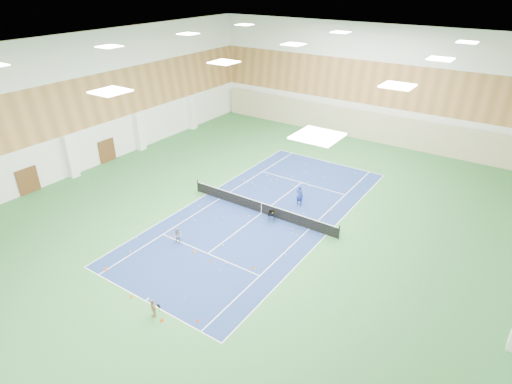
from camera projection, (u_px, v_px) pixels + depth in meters
ground at (261, 213)px, 32.84m from camera, size 40.00×40.00×0.00m
room_shell at (262, 139)px, 30.07m from camera, size 36.00×40.00×12.00m
wood_cladding at (262, 112)px, 29.14m from camera, size 36.00×40.00×8.00m
ceiling_light_grid at (263, 52)px, 27.33m from camera, size 21.40×25.40×0.06m
court_surface at (261, 213)px, 32.83m from camera, size 10.97×23.77×0.01m
tennis_balls_scatter at (261, 213)px, 32.81m from camera, size 10.57×22.77×0.07m
tennis_net at (261, 207)px, 32.58m from camera, size 12.80×0.10×1.10m
back_curtain at (361, 125)px, 46.59m from camera, size 35.40×0.16×3.20m
door_left_a at (28, 181)px, 35.38m from camera, size 0.08×1.80×2.20m
door_left_b at (107, 151)px, 41.26m from camera, size 0.08×1.80×2.20m
coach at (300, 195)px, 33.61m from camera, size 0.62×0.41×1.70m
child_court at (178, 236)px, 28.93m from camera, size 0.70×0.62×1.21m
child_apron at (153, 308)px, 22.81m from camera, size 0.72×0.51×1.14m
ball_cart at (271, 216)px, 31.56m from camera, size 0.63×0.63×0.84m
cone_svc_a at (168, 236)px, 29.79m from camera, size 0.19×0.19×0.21m
cone_svc_b at (195, 251)px, 28.21m from camera, size 0.22×0.22×0.24m
cone_svc_c at (211, 260)px, 27.34m from camera, size 0.17×0.17×0.19m
cone_svc_d at (253, 267)px, 26.72m from camera, size 0.19×0.19×0.21m
cone_base_a at (106, 268)px, 26.55m from camera, size 0.23×0.23×0.25m
cone_base_b at (131, 296)px, 24.33m from camera, size 0.21×0.21×0.23m
cone_base_c at (162, 319)px, 22.69m from camera, size 0.22×0.22×0.24m
cone_base_d at (198, 320)px, 22.66m from camera, size 0.19×0.19×0.20m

